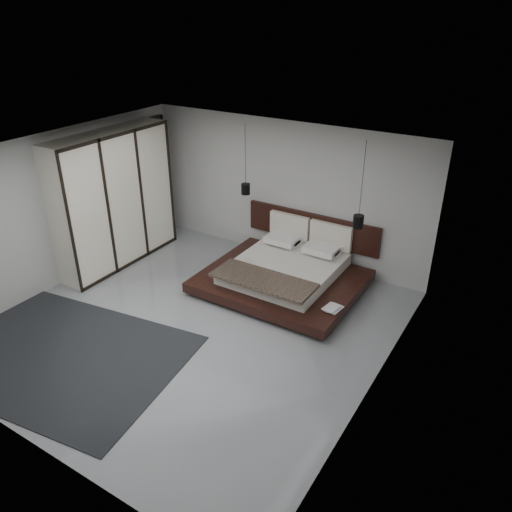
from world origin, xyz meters
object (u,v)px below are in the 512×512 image
Objects in this scene: pendant_right at (358,221)px; rug at (62,355)px; bed at (285,272)px; wardrobe at (114,199)px; lattice_screen at (153,179)px; pendant_left at (246,189)px.

pendant_right is 0.42× the size of rug.
bed is 1.04× the size of wardrobe.
pendant_right reaches higher than wardrobe.
bed is at bearing -8.55° from lattice_screen.
wardrobe is 3.40m from rug.
pendant_right is (1.15, 0.44, 1.11)m from bed.
pendant_left reaches higher than rug.
pendant_left is at bearing 79.97° from rug.
wardrobe is (-2.21, -1.30, -0.24)m from pendant_left.
pendant_right is at bearing 21.05° from bed.
pendant_right reaches higher than lattice_screen.
rug is (-0.72, -4.05, -1.55)m from pendant_left.
pendant_right is 0.56× the size of wardrobe.
pendant_left is 4.39m from rug.
pendant_left is at bearing 158.95° from bed.
bed is 1.84× the size of pendant_right.
pendant_left is at bearing 30.37° from wardrobe.
wardrobe reaches higher than bed.
rug is at bearing -100.03° from pendant_left.
lattice_screen is 4.69m from rug.
pendant_left is at bearing -2.36° from lattice_screen.
bed is 1.77m from pendant_left.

